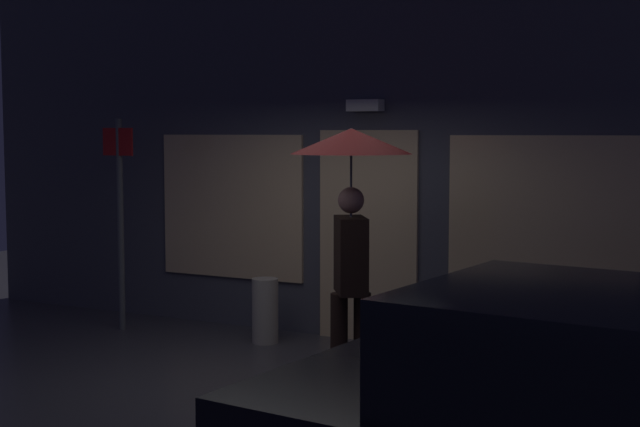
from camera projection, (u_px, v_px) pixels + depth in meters
name	position (u px, v px, depth m)	size (l,w,h in m)	color
ground_plane	(259.00, 393.00, 7.73)	(18.00, 18.00, 0.00)	#423F44
building_facade	(375.00, 124.00, 9.60)	(10.37, 0.48, 4.57)	#4C4C56
person_with_umbrella	(351.00, 188.00, 7.78)	(1.04, 1.04, 2.21)	black
street_sign_post	(120.00, 211.00, 10.09)	(0.40, 0.07, 2.33)	#595B60
sidewalk_bollard	(265.00, 311.00, 9.52)	(0.27, 0.27, 0.67)	#B2A899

